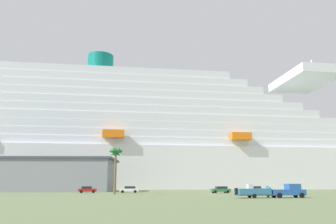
% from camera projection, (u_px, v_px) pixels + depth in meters
% --- Properties ---
extents(ground_plane, '(600.00, 600.00, 0.00)m').
position_uv_depth(ground_plane, '(197.00, 191.00, 101.99)').
color(ground_plane, '#66754C').
extents(cruise_ship, '(252.74, 57.02, 65.24)m').
position_uv_depth(cruise_ship, '(164.00, 143.00, 142.71)').
color(cruise_ship, white).
rests_on(cruise_ship, ground_plane).
extents(terminal_building, '(42.61, 20.23, 9.56)m').
position_uv_depth(terminal_building, '(43.00, 175.00, 99.24)').
color(terminal_building, gray).
rests_on(terminal_building, ground_plane).
extents(pickup_truck, '(5.79, 2.78, 2.20)m').
position_uv_depth(pickup_truck, '(288.00, 191.00, 53.67)').
color(pickup_truck, '#2659A5').
rests_on(pickup_truck, ground_plane).
extents(small_boat_on_trailer, '(7.32, 2.63, 2.15)m').
position_uv_depth(small_boat_on_trailer, '(257.00, 192.00, 52.95)').
color(small_boat_on_trailer, '#595960').
rests_on(small_boat_on_trailer, ground_plane).
extents(palm_tree, '(2.96, 2.98, 9.83)m').
position_uv_depth(palm_tree, '(116.00, 155.00, 72.08)').
color(palm_tree, brown).
rests_on(palm_tree, ground_plane).
extents(parked_car_green_wagon, '(4.86, 2.64, 1.58)m').
position_uv_depth(parked_car_green_wagon, '(221.00, 190.00, 80.13)').
color(parked_car_green_wagon, '#2D723F').
rests_on(parked_car_green_wagon, ground_plane).
extents(parked_car_blue_suv, '(4.51, 2.15, 1.58)m').
position_uv_depth(parked_car_blue_suv, '(256.00, 189.00, 84.86)').
color(parked_car_blue_suv, '#264C99').
rests_on(parked_car_blue_suv, ground_plane).
extents(parked_car_red_hatchback, '(4.58, 2.67, 1.58)m').
position_uv_depth(parked_car_red_hatchback, '(87.00, 189.00, 81.30)').
color(parked_car_red_hatchback, red).
rests_on(parked_car_red_hatchback, ground_plane).
extents(parked_car_white_van, '(4.77, 2.15, 1.58)m').
position_uv_depth(parked_car_white_van, '(129.00, 189.00, 82.71)').
color(parked_car_white_van, white).
rests_on(parked_car_white_van, ground_plane).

